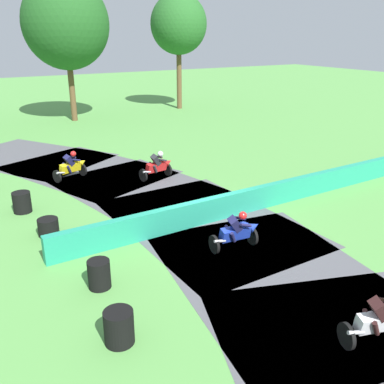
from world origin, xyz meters
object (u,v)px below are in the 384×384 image
Objects in this scene: motorcycle_trailing_red at (158,165)px; tire_stack_mid_a at (119,327)px; motorcycle_fourth_yellow at (72,166)px; tire_stack_mid_b at (99,274)px; motorcycle_lead_white at (382,319)px; motorcycle_chase_blue at (238,231)px; tire_stack_extra_a at (22,202)px; tire_stack_far at (48,227)px.

motorcycle_trailing_red is 2.11× the size of tire_stack_mid_a.
motorcycle_fourth_yellow is 9.71m from tire_stack_mid_b.
tire_stack_mid_a and tire_stack_mid_b have the same top height.
motorcycle_lead_white is 2.12× the size of tire_stack_mid_a.
motorcycle_chase_blue is 2.12× the size of tire_stack_mid_b.
motorcycle_chase_blue is 9.95m from motorcycle_fourth_yellow.
tire_stack_extra_a is at bearing 128.89° from motorcycle_chase_blue.
motorcycle_lead_white reaches higher than tire_stack_extra_a.
tire_stack_far is (-0.45, 3.96, -0.10)m from tire_stack_mid_b.
motorcycle_lead_white is at bearing -93.71° from motorcycle_trailing_red.
tire_stack_far is (-5.05, 9.25, -0.36)m from motorcycle_lead_white.
motorcycle_trailing_red reaches higher than tire_stack_mid_a.
motorcycle_chase_blue is at bearing -96.98° from motorcycle_trailing_red.
tire_stack_mid_a and tire_stack_extra_a have the same top height.
motorcycle_lead_white reaches higher than motorcycle_trailing_red.
motorcycle_fourth_yellow is 2.48× the size of tire_stack_far.
tire_stack_mid_b is 1.15× the size of tire_stack_far.
motorcycle_trailing_red is at bearing 86.29° from motorcycle_lead_white.
motorcycle_trailing_red is 6.37m from tire_stack_extra_a.
motorcycle_fourth_yellow reaches higher than motorcycle_trailing_red.
tire_stack_extra_a is at bearing -132.86° from motorcycle_fourth_yellow.
motorcycle_lead_white is 13.02m from tire_stack_extra_a.
motorcycle_chase_blue is 6.41m from tire_stack_far.
motorcycle_fourth_yellow is at bearing 105.02° from motorcycle_chase_blue.
motorcycle_chase_blue is at bearing -51.11° from tire_stack_extra_a.
motorcycle_fourth_yellow reaches higher than motorcycle_chase_blue.
motorcycle_trailing_red is (0.83, 12.85, -0.01)m from motorcycle_lead_white.
motorcycle_fourth_yellow is 4.08m from tire_stack_extra_a.
motorcycle_lead_white is at bearing -65.26° from tire_stack_extra_a.
motorcycle_fourth_yellow is 2.15× the size of tire_stack_extra_a.
tire_stack_mid_a is at bearing -89.07° from tire_stack_far.
motorcycle_fourth_yellow reaches higher than tire_stack_far.
tire_stack_mid_a is at bearing 149.39° from motorcycle_lead_white.
motorcycle_lead_white is 1.00× the size of motorcycle_chase_blue.
motorcycle_chase_blue is 2.12× the size of tire_stack_extra_a.
motorcycle_fourth_yellow is 2.15× the size of tire_stack_mid_a.
tire_stack_mid_a is at bearing -154.92° from motorcycle_chase_blue.
tire_stack_mid_a is (-2.27, -11.88, -0.25)m from motorcycle_fourth_yellow.
motorcycle_chase_blue is 7.71m from motorcycle_trailing_red.
motorcycle_trailing_red is 2.11× the size of tire_stack_mid_b.
tire_stack_mid_a is (-4.95, 2.93, -0.26)m from motorcycle_lead_white.
tire_stack_extra_a reaches higher than tire_stack_far.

